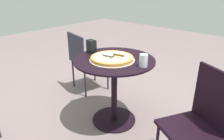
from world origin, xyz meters
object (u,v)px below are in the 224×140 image
pizza_server (114,55)px  patio_chair_corner (85,57)px  patio_chair_far (200,120)px  napkin_dispenser (91,46)px  pizza_on_tray (112,58)px  drinking_cup (143,61)px  patio_table (114,79)px

pizza_server → patio_chair_corner: patio_chair_corner is taller
pizza_server → patio_chair_far: bearing=175.0°
napkin_dispenser → patio_chair_corner: (0.46, -0.28, -0.31)m
patio_chair_corner → pizza_on_tray: bearing=158.4°
drinking_cup → patio_chair_far: patio_chair_far is taller
patio_table → patio_chair_far: bearing=173.3°
pizza_server → drinking_cup: drinking_cup is taller
patio_chair_corner → pizza_server: bearing=159.3°
patio_table → pizza_on_tray: (0.00, 0.03, 0.23)m
napkin_dispenser → pizza_server: bearing=-174.0°
patio_table → drinking_cup: drinking_cup is taller
patio_table → patio_chair_corner: (0.79, -0.28, -0.02)m
drinking_cup → pizza_server: bearing=10.7°
pizza_on_tray → patio_chair_far: (-0.94, 0.08, -0.23)m
patio_table → drinking_cup: size_ratio=7.12×
pizza_server → drinking_cup: (-0.30, -0.06, -0.00)m
patio_chair_far → patio_table: bearing=-6.7°
pizza_on_tray → patio_chair_far: bearing=175.3°
patio_table → patio_chair_far: patio_chair_far is taller
drinking_cup → napkin_dispenser: (0.66, 0.03, 0.01)m
pizza_on_tray → patio_chair_corner: 0.88m
patio_table → patio_chair_far: (-0.94, 0.11, 0.00)m
pizza_on_tray → drinking_cup: drinking_cup is taller
patio_table → drinking_cup: 0.43m
patio_chair_far → napkin_dispenser: bearing=-4.7°
drinking_cup → patio_chair_corner: size_ratio=0.14×
pizza_server → drinking_cup: bearing=-169.3°
napkin_dispenser → pizza_on_tray: bearing=-174.9°
patio_chair_corner → drinking_cup: bearing=167.4°
patio_chair_far → patio_chair_corner: bearing=-12.7°
pizza_on_tray → pizza_server: bearing=-171.8°
drinking_cup → pizza_on_tray: bearing=10.5°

